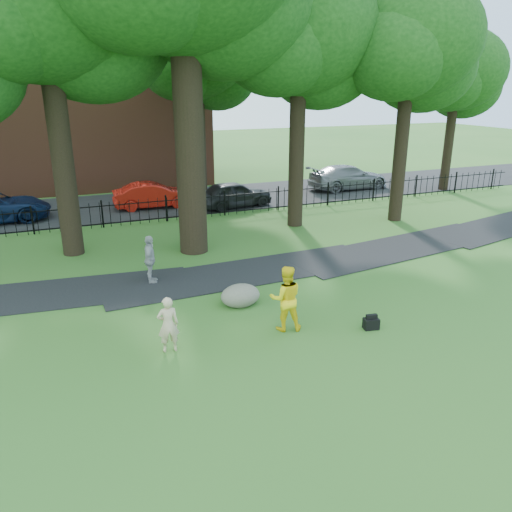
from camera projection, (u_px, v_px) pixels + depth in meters
name	position (u px, v px, depth m)	size (l,w,h in m)	color
ground	(261.00, 324.00, 13.96)	(120.00, 120.00, 0.00)	#2D6122
footpath	(245.00, 273.00, 17.73)	(36.00, 2.60, 0.03)	black
street	(151.00, 204.00, 27.97)	(80.00, 7.00, 0.02)	black
iron_fence	(166.00, 209.00, 24.27)	(44.00, 0.04, 1.20)	black
brick_building	(57.00, 90.00, 31.59)	(18.00, 8.00, 12.00)	brown
tree_row	(189.00, 34.00, 18.84)	(26.82, 7.96, 12.42)	black
woman	(168.00, 325.00, 12.33)	(0.54, 0.35, 1.47)	beige
man	(286.00, 298.00, 13.39)	(0.89, 0.69, 1.83)	yellow
pedestrian	(150.00, 260.00, 16.61)	(0.97, 0.40, 1.65)	#999A9D
boulder	(240.00, 294.00, 15.09)	(1.21, 0.91, 0.71)	slate
backpack	(371.00, 324.00, 13.65)	(0.41, 0.26, 0.31)	black
red_bag	(234.00, 291.00, 15.85)	(0.35, 0.22, 0.24)	maroon
red_sedan	(153.00, 195.00, 26.90)	(1.46, 4.18, 1.38)	#B2170D
grey_car	(234.00, 194.00, 27.05)	(1.68, 4.17, 1.42)	black
silver_car	(348.00, 177.00, 31.73)	(2.13, 5.24, 1.52)	gray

